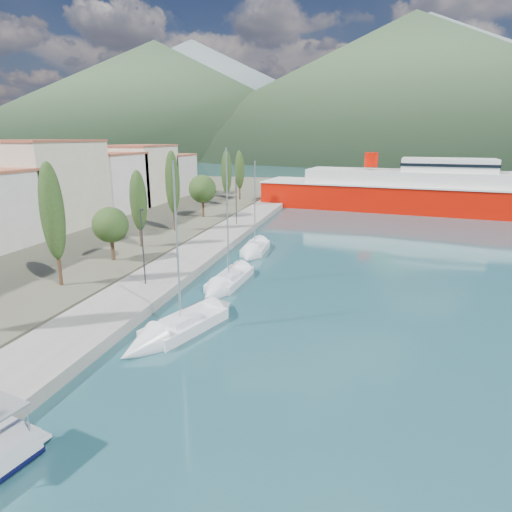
# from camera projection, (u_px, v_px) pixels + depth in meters

# --- Properties ---
(ground) EXTENTS (1400.00, 1400.00, 0.00)m
(ground) POSITION_uv_depth(u_px,v_px,m) (340.00, 178.00, 132.59)
(ground) COLOR #245259
(quay) EXTENTS (5.00, 88.00, 0.80)m
(quay) POSITION_uv_depth(u_px,v_px,m) (203.00, 250.00, 46.81)
(quay) COLOR gray
(quay) RESTS_ON ground
(hills_far) EXTENTS (1480.00, 900.00, 180.00)m
(hills_far) POSITION_uv_depth(u_px,v_px,m) (477.00, 85.00, 545.00)
(hills_far) COLOR slate
(hills_far) RESTS_ON ground
(hills_near) EXTENTS (1010.00, 520.00, 115.00)m
(hills_near) POSITION_uv_depth(u_px,v_px,m) (491.00, 88.00, 332.12)
(hills_near) COLOR #354D30
(hills_near) RESTS_ON ground
(town_buildings) EXTENTS (9.20, 69.20, 11.30)m
(town_buildings) POSITION_uv_depth(u_px,v_px,m) (79.00, 186.00, 61.06)
(town_buildings) COLOR beige
(town_buildings) RESTS_ON land_strip
(tree_row) EXTENTS (4.09, 62.62, 10.23)m
(tree_row) POSITION_uv_depth(u_px,v_px,m) (171.00, 192.00, 53.01)
(tree_row) COLOR #47301E
(tree_row) RESTS_ON land_strip
(lamp_posts) EXTENTS (0.15, 47.47, 6.06)m
(lamp_posts) POSITION_uv_depth(u_px,v_px,m) (151.00, 240.00, 35.07)
(lamp_posts) COLOR #2D2D33
(lamp_posts) RESTS_ON quay
(sailboat_near) EXTENTS (5.14, 8.64, 11.92)m
(sailboat_near) POSITION_uv_depth(u_px,v_px,m) (163.00, 336.00, 26.51)
(sailboat_near) COLOR silver
(sailboat_near) RESTS_ON ground
(sailboat_mid) EXTENTS (2.80, 8.71, 12.35)m
(sailboat_mid) POSITION_uv_depth(u_px,v_px,m) (221.00, 287.00, 35.33)
(sailboat_mid) COLOR silver
(sailboat_mid) RESTS_ON ground
(sailboat_far) EXTENTS (2.69, 7.45, 10.80)m
(sailboat_far) POSITION_uv_depth(u_px,v_px,m) (252.00, 253.00, 45.84)
(sailboat_far) COLOR silver
(sailboat_far) RESTS_ON ground
(ferry) EXTENTS (52.79, 17.51, 10.29)m
(ferry) POSITION_uv_depth(u_px,v_px,m) (413.00, 192.00, 73.55)
(ferry) COLOR #C50E02
(ferry) RESTS_ON ground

